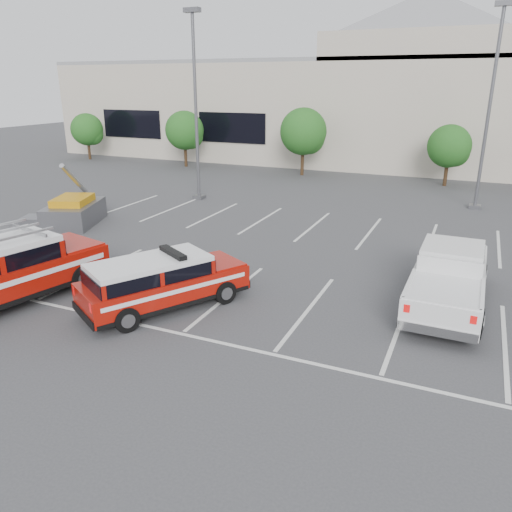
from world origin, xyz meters
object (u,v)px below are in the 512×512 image
(utility_rig, at_px, (71,212))
(tree_far_left, at_px, (88,131))
(convention_building, at_px, (400,105))
(tree_left, at_px, (186,132))
(light_pole_left, at_px, (196,108))
(ladder_suv, at_px, (4,275))
(tree_mid_right, at_px, (451,148))
(tree_mid_left, at_px, (305,133))
(fire_chief_suv, at_px, (162,286))
(light_pole_mid, at_px, (489,110))
(white_pickup, at_px, (448,283))

(utility_rig, bearing_deg, tree_far_left, 107.89)
(convention_building, distance_m, tree_left, 18.11)
(tree_far_left, xyz_separation_m, light_pole_left, (16.91, -10.05, 2.68))
(tree_far_left, height_order, ladder_suv, tree_far_left)
(tree_left, bearing_deg, tree_mid_right, -0.00)
(tree_left, bearing_deg, tree_far_left, -180.00)
(utility_rig, bearing_deg, tree_mid_left, 50.33)
(convention_building, distance_m, fire_chief_suv, 33.73)
(tree_left, relative_size, light_pole_left, 0.43)
(tree_mid_right, bearing_deg, tree_mid_left, 180.00)
(convention_building, relative_size, light_pole_mid, 5.86)
(tree_mid_left, distance_m, light_pole_mid, 13.53)
(tree_mid_right, distance_m, white_pickup, 20.02)
(light_pole_left, xyz_separation_m, white_pickup, (14.47, -9.85, -4.47))
(fire_chief_suv, relative_size, white_pickup, 0.89)
(tree_mid_left, distance_m, white_pickup, 23.03)
(tree_mid_right, bearing_deg, fire_chief_suv, -105.41)
(ladder_suv, bearing_deg, tree_mid_right, 79.89)
(light_pole_mid, height_order, utility_rig, light_pole_mid)
(tree_mid_right, xyz_separation_m, fire_chief_suv, (-6.52, -23.64, -1.78))
(convention_building, distance_m, light_pole_mid, 17.27)
(tree_left, height_order, utility_rig, tree_left)
(tree_mid_right, bearing_deg, utility_rig, -132.27)
(light_pole_left, bearing_deg, fire_chief_suv, -64.18)
(tree_far_left, bearing_deg, convention_building, 21.37)
(ladder_suv, relative_size, utility_rig, 1.49)
(convention_building, xyz_separation_m, light_pole_left, (-8.18, -19.86, 0.47))
(convention_building, bearing_deg, tree_left, -146.95)
(light_pole_mid, distance_m, ladder_suv, 23.67)
(tree_mid_left, distance_m, utility_rig, 18.59)
(convention_building, bearing_deg, light_pole_left, -112.39)
(light_pole_left, distance_m, utility_rig, 9.15)
(light_pole_mid, bearing_deg, convention_building, 113.26)
(tree_mid_right, height_order, light_pole_left, light_pole_left)
(tree_mid_left, bearing_deg, tree_mid_right, -0.00)
(tree_mid_left, relative_size, ladder_suv, 0.78)
(light_pole_mid, distance_m, white_pickup, 14.56)
(light_pole_left, xyz_separation_m, light_pole_mid, (15.00, 4.00, 0.00))
(tree_far_left, distance_m, utility_rig, 22.54)
(utility_rig, bearing_deg, fire_chief_suv, -54.49)
(tree_far_left, distance_m, ladder_suv, 31.60)
(tree_left, distance_m, fire_chief_suv, 27.29)
(tree_mid_right, distance_m, fire_chief_suv, 24.58)
(tree_left, distance_m, white_pickup, 29.27)
(convention_building, height_order, light_pole_mid, convention_building)
(tree_mid_right, distance_m, utility_rig, 23.68)
(tree_mid_left, bearing_deg, fire_chief_suv, -81.62)
(tree_far_left, relative_size, tree_left, 0.90)
(light_pole_left, xyz_separation_m, ladder_suv, (1.94, -15.27, -4.26))
(convention_building, height_order, tree_far_left, convention_building)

